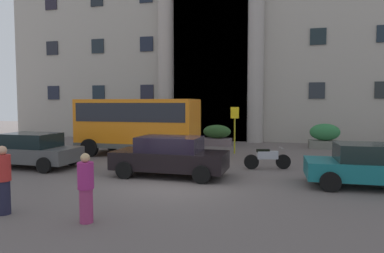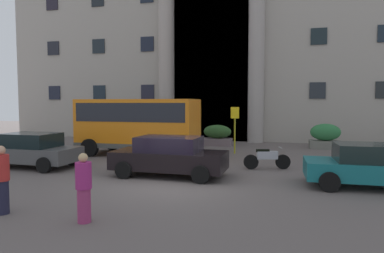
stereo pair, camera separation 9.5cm
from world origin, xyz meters
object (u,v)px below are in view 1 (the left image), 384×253
Objects in this scene: parked_coupe_end at (372,165)px; parked_compact_extra at (170,156)px; bus_stop_sign at (235,125)px; hedge_planter_entrance_left at (147,132)px; orange_minibus at (139,122)px; hedge_planter_east at (217,136)px; pedestrian_woman_dark_dress at (3,180)px; hedge_planter_west at (325,136)px; scooter_by_planter at (266,158)px; hedge_planter_far_west at (95,133)px; parked_sedan_far at (31,150)px; pedestrian_man_red_shirt at (86,188)px.

parked_compact_extra is (-6.78, 0.13, 0.03)m from parked_coupe_end.
bus_stop_sign is at bearing 76.87° from parked_compact_extra.
orange_minibus is at bearing -73.50° from hedge_planter_entrance_left.
hedge_planter_east is (4.73, -0.01, -0.12)m from hedge_planter_entrance_left.
bus_stop_sign reaches higher than pedestrian_woman_dark_dress.
hedge_planter_west is 1.08× the size of pedestrian_woman_dark_dress.
orange_minibus is at bearing 144.83° from scooter_by_planter.
hedge_planter_entrance_left is at bearing -3.89° from hedge_planter_far_west.
orange_minibus is 5.08m from bus_stop_sign.
orange_minibus reaches higher than parked_coupe_end.
hedge_planter_west is 0.43× the size of parked_compact_extra.
pedestrian_woman_dark_dress reaches higher than parked_coupe_end.
hedge_planter_west is 17.34m from pedestrian_woman_dark_dress.
scooter_by_planter is (6.60, -2.44, -1.26)m from orange_minibus.
parked_sedan_far is at bearing -124.02° from orange_minibus.
orange_minibus reaches higher than hedge_planter_far_west.
scooter_by_planter is at bearing -113.42° from hedge_planter_west.
parked_sedan_far is at bearing -143.91° from hedge_planter_west.
hedge_planter_east is at bearing 124.36° from parked_coupe_end.
orange_minibus reaches higher than pedestrian_man_red_shirt.
scooter_by_planter is at bearing -31.81° from hedge_planter_far_west.
hedge_planter_west is at bearing 90.43° from parked_coupe_end.
hedge_planter_entrance_left is at bearing 81.87° from parked_sedan_far.
pedestrian_woman_dark_dress reaches higher than scooter_by_planter.
pedestrian_man_red_shirt is (-6.96, -14.74, 0.08)m from hedge_planter_west.
hedge_planter_entrance_left is 15.15m from pedestrian_man_red_shirt.
parked_compact_extra is 2.53× the size of pedestrian_woman_dark_dress.
hedge_planter_west is 11.63m from parked_compact_extra.
pedestrian_man_red_shirt is (-7.13, -5.05, 0.08)m from parked_coupe_end.
hedge_planter_far_west is 1.14× the size of pedestrian_woman_dark_dress.
pedestrian_man_red_shirt reaches higher than parked_coupe_end.
hedge_planter_east is at bearing 99.60° from scooter_by_planter.
hedge_planter_entrance_left is at bearing 139.54° from parked_coupe_end.
pedestrian_man_red_shirt is (-3.77, -7.37, 0.34)m from scooter_by_planter.
hedge_planter_far_west is 0.47× the size of parked_sedan_far.
orange_minibus is 1.51× the size of parked_coupe_end.
parked_compact_extra reaches higher than parked_sedan_far.
parked_coupe_end is at bearing -51.12° from bus_stop_sign.
hedge_planter_east is 1.16× the size of pedestrian_man_red_shirt.
parked_sedan_far is (-12.79, -9.32, 0.01)m from hedge_planter_west.
scooter_by_planter is at bearing -65.49° from hedge_planter_east.
scooter_by_planter is at bearing -29.02° from pedestrian_man_red_shirt.
parked_sedan_far is (2.40, -9.40, 0.13)m from hedge_planter_far_west.
hedge_planter_east is (-1.49, 3.12, -0.91)m from bus_stop_sign.
hedge_planter_entrance_left is 0.53× the size of parked_sedan_far.
parked_sedan_far is (-3.00, -4.39, -0.99)m from orange_minibus.
hedge_planter_west is at bearing 27.06° from orange_minibus.
parked_compact_extra is at bearing -90.99° from hedge_planter_east.
pedestrian_man_red_shirt reaches higher than hedge_planter_far_west.
pedestrian_woman_dark_dress is (-6.02, -7.33, 0.39)m from scooter_by_planter.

